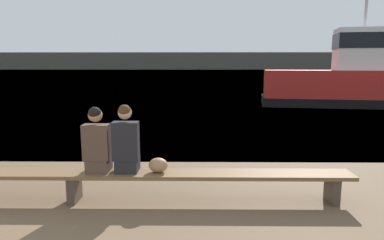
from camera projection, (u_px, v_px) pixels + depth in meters
name	position (u px, v px, depth m)	size (l,w,h in m)	color
water_surface	(190.00, 70.00, 126.11)	(240.00, 240.00, 0.00)	#426B8E
far_shoreline	(191.00, 61.00, 149.85)	(600.00, 12.00, 7.18)	#4C4C42
bench_main	(74.00, 177.00, 5.42)	(8.79, 0.46, 0.48)	brown
person_left	(97.00, 144.00, 5.33)	(0.40, 0.40, 1.04)	#4C382D
person_right	(126.00, 143.00, 5.32)	(0.40, 0.40, 1.08)	black
shopping_bag	(158.00, 165.00, 5.38)	(0.30, 0.23, 0.23)	#9E754C
tugboat_red	(359.00, 82.00, 17.76)	(9.97, 4.23, 6.17)	red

